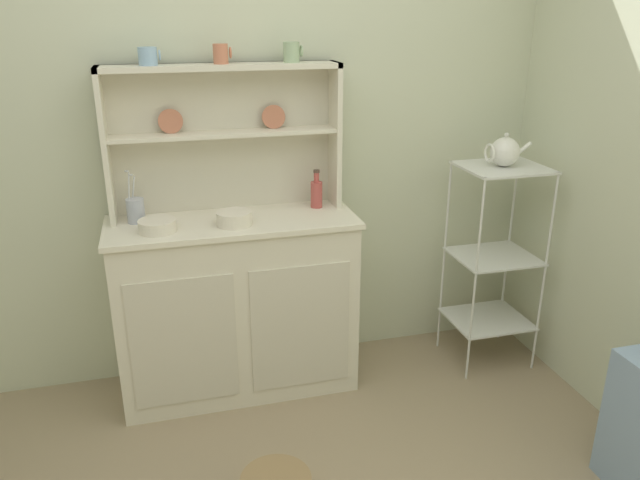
% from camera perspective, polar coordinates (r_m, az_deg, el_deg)
% --- Properties ---
extents(wall_back, '(3.84, 0.05, 2.50)m').
position_cam_1_polar(wall_back, '(3.00, -8.98, 10.12)').
color(wall_back, beige).
rests_on(wall_back, ground).
extents(hutch_cabinet, '(1.14, 0.45, 0.88)m').
position_cam_1_polar(hutch_cabinet, '(3.00, -7.75, -5.90)').
color(hutch_cabinet, silver).
rests_on(hutch_cabinet, ground).
extents(hutch_shelf_unit, '(1.07, 0.18, 0.68)m').
position_cam_1_polar(hutch_shelf_unit, '(2.90, -8.98, 10.38)').
color(hutch_shelf_unit, beige).
rests_on(hutch_shelf_unit, hutch_cabinet).
extents(bakers_rack, '(0.40, 0.36, 1.07)m').
position_cam_1_polar(bakers_rack, '(3.26, 15.94, -0.68)').
color(bakers_rack, silver).
rests_on(bakers_rack, ground).
extents(cup_sky_0, '(0.09, 0.08, 0.08)m').
position_cam_1_polar(cup_sky_0, '(2.80, -15.71, 16.15)').
color(cup_sky_0, '#8EB2D1').
rests_on(cup_sky_0, hutch_shelf_unit).
extents(cup_terracotta_1, '(0.08, 0.07, 0.08)m').
position_cam_1_polar(cup_terracotta_1, '(2.82, -9.19, 16.74)').
color(cup_terracotta_1, '#C67556').
rests_on(cup_terracotta_1, hutch_shelf_unit).
extents(cup_sage_2, '(0.09, 0.07, 0.09)m').
position_cam_1_polar(cup_sage_2, '(2.87, -2.64, 17.07)').
color(cup_sage_2, '#9EB78E').
rests_on(cup_sage_2, hutch_shelf_unit).
extents(bowl_mixing_large, '(0.16, 0.16, 0.05)m').
position_cam_1_polar(bowl_mixing_large, '(2.74, -14.90, 1.30)').
color(bowl_mixing_large, silver).
rests_on(bowl_mixing_large, hutch_cabinet).
extents(bowl_floral_medium, '(0.16, 0.16, 0.06)m').
position_cam_1_polar(bowl_floral_medium, '(2.76, -7.99, 2.02)').
color(bowl_floral_medium, silver).
rests_on(bowl_floral_medium, hutch_cabinet).
extents(jam_bottle, '(0.06, 0.06, 0.19)m').
position_cam_1_polar(jam_bottle, '(2.97, -0.33, 4.41)').
color(jam_bottle, '#B74C47').
rests_on(jam_bottle, hutch_cabinet).
extents(utensil_jar, '(0.08, 0.08, 0.24)m').
position_cam_1_polar(utensil_jar, '(2.88, -16.79, 2.69)').
color(utensil_jar, '#B2B7C6').
rests_on(utensil_jar, hutch_cabinet).
extents(porcelain_teapot, '(0.23, 0.14, 0.16)m').
position_cam_1_polar(porcelain_teapot, '(3.12, 16.80, 7.86)').
color(porcelain_teapot, white).
rests_on(porcelain_teapot, bakers_rack).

